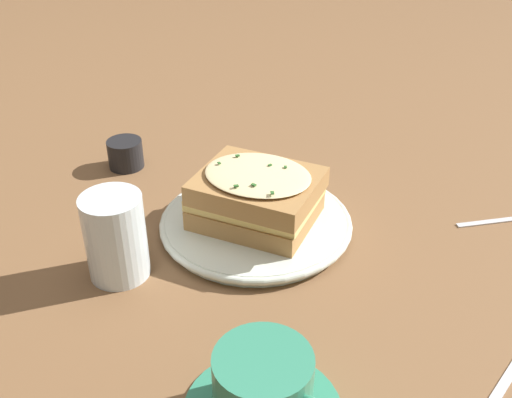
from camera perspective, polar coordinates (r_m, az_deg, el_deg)
name	(u,v)px	position (r m, az deg, el deg)	size (l,w,h in m)	color
ground_plane	(236,230)	(0.75, -1.93, -2.97)	(2.40, 2.40, 0.00)	brown
dinner_plate	(256,224)	(0.74, 0.00, -2.42)	(0.24, 0.24, 0.02)	silver
sandwich	(257,197)	(0.72, 0.07, 0.21)	(0.18, 0.17, 0.07)	#A37542
teacup_with_saucer	(264,391)	(0.52, 0.79, -17.82)	(0.14, 0.14, 0.07)	#338466
water_glass	(115,237)	(0.67, -13.24, -3.52)	(0.07, 0.07, 0.10)	silver
condiment_pot	(125,154)	(0.90, -12.33, 4.23)	(0.05, 0.05, 0.04)	black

